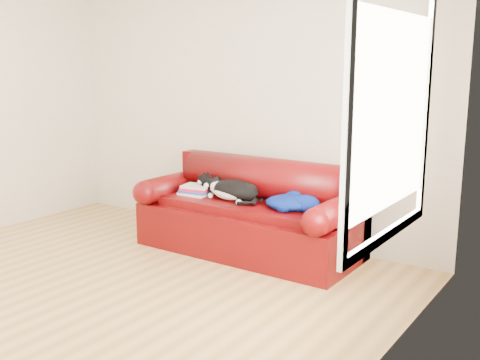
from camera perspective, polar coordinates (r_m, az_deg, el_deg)
The scene contains 7 objects.
ground at distance 4.69m, azimuth -14.42°, elevation -10.83°, with size 4.50×4.50×0.00m, color olive.
room_shell at distance 4.26m, azimuth -14.27°, elevation 10.00°, with size 4.52×4.02×2.61m.
sofa_base at distance 5.38m, azimuth 0.88°, elevation -4.85°, with size 2.10×0.90×0.50m.
sofa_back at distance 5.50m, azimuth 2.30°, elevation -1.22°, with size 2.10×1.01×0.88m.
book_stack at distance 5.57m, azimuth -4.47°, elevation -1.02°, with size 0.31×0.26×0.10m.
cat at distance 5.31m, azimuth -0.69°, elevation -1.06°, with size 0.69×0.29×0.25m.
blanket at distance 5.02m, azimuth 5.24°, elevation -2.21°, with size 0.60×0.50×0.15m.
Camera 1 is at (3.33, -2.80, 1.76)m, focal length 42.00 mm.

